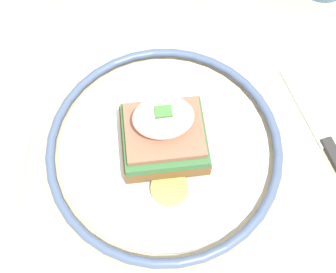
{
  "coord_description": "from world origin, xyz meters",
  "views": [
    {
      "loc": [
        -0.02,
        -0.17,
        1.18
      ],
      "look_at": [
        0.0,
        0.01,
        0.79
      ],
      "focal_mm": 45.0,
      "sensor_mm": 36.0,
      "label": 1
    }
  ],
  "objects_px": {
    "plate": "(168,147)",
    "knife": "(327,143)",
    "sandwich": "(167,133)",
    "fork": "(24,157)"
  },
  "relations": [
    {
      "from": "plate",
      "to": "knife",
      "type": "xyz_separation_m",
      "value": [
        0.18,
        -0.01,
        -0.01
      ]
    },
    {
      "from": "sandwich",
      "to": "plate",
      "type": "bearing_deg",
      "value": 20.95
    },
    {
      "from": "sandwich",
      "to": "fork",
      "type": "xyz_separation_m",
      "value": [
        -0.16,
        0.01,
        -0.04
      ]
    },
    {
      "from": "plate",
      "to": "knife",
      "type": "bearing_deg",
      "value": -4.41
    },
    {
      "from": "plate",
      "to": "fork",
      "type": "distance_m",
      "value": 0.16
    },
    {
      "from": "sandwich",
      "to": "fork",
      "type": "distance_m",
      "value": 0.16
    },
    {
      "from": "plate",
      "to": "fork",
      "type": "bearing_deg",
      "value": 176.92
    },
    {
      "from": "plate",
      "to": "knife",
      "type": "relative_size",
      "value": 1.45
    },
    {
      "from": "plate",
      "to": "knife",
      "type": "height_order",
      "value": "plate"
    },
    {
      "from": "fork",
      "to": "plate",
      "type": "bearing_deg",
      "value": -3.08
    }
  ]
}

